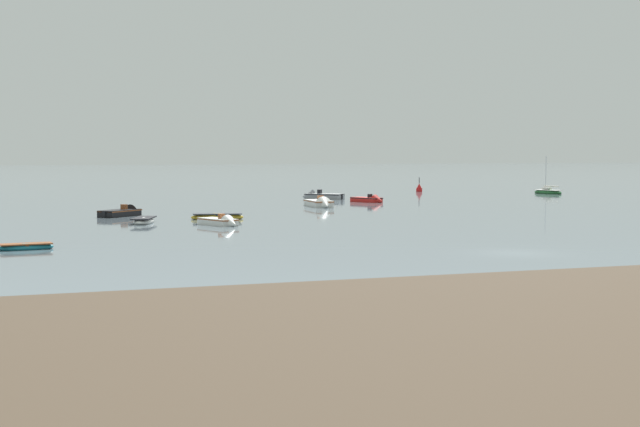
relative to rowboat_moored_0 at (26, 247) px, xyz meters
name	(u,v)px	position (x,y,z in m)	size (l,w,h in m)	color
ground_plane	(516,253)	(26.55, -11.92, -0.14)	(800.00, 800.00, 0.00)	slate
rowboat_moored_0	(26,247)	(0.00, 0.00, 0.00)	(3.38, 1.49, 0.52)	#197084
rowboat_moored_1	(144,221)	(10.19, 18.77, 0.04)	(2.89, 4.54, 0.68)	white
motorboat_moored_2	(222,223)	(15.67, 14.17, 0.06)	(2.90, 4.58, 1.49)	white
sailboat_moored_0	(548,192)	(73.22, 55.36, 0.10)	(2.60, 5.17, 5.55)	#23602D
motorboat_moored_3	(321,205)	(31.85, 35.64, 0.12)	(2.30, 5.77, 1.93)	white
motorboat_moored_4	(125,213)	(10.06, 28.42, 0.09)	(4.77, 4.57, 1.69)	black
rowboat_moored_2	(217,217)	(17.04, 21.43, 0.06)	(4.81, 2.45, 0.73)	gold
motorboat_moored_6	(371,200)	(40.66, 42.76, 0.07)	(3.24, 4.70, 1.53)	red
motorboat_moored_7	(319,197)	(37.69, 52.39, 0.12)	(5.18, 5.17, 1.87)	gray
channel_buoy	(419,189)	(59.27, 68.08, 0.32)	(0.90, 0.90, 2.30)	red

